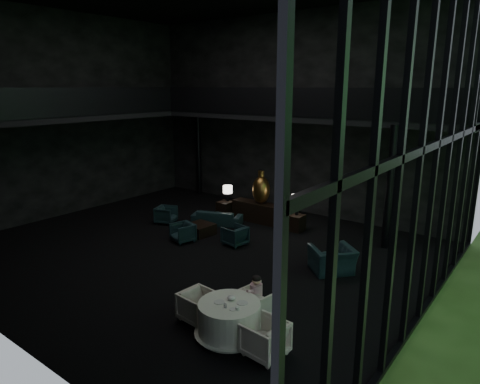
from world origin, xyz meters
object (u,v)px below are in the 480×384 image
Objects in this scene: lounge_armchair_south at (183,232)px; dining_chair_west at (198,305)px; side_table_left at (225,209)px; dining_chair_east at (265,337)px; console at (261,213)px; window_armchair at (332,255)px; bronze_urn at (261,190)px; sofa at (217,216)px; side_table_right at (296,223)px; table_lamp_right at (297,201)px; child at (256,288)px; dining_table at (229,321)px; dining_chair_north at (260,301)px; lounge_armchair_west at (166,215)px; coffee_table at (200,229)px; table_lamp_left at (228,190)px.

dining_chair_west is (3.84, -3.39, 0.04)m from lounge_armchair_south.
side_table_left is 0.75× the size of dining_chair_east.
window_armchair reaches higher than console.
bronze_urn reaches higher than sofa.
side_table_right is 0.79× the size of table_lamp_right.
dining_chair_east is at bearing -64.52° from side_table_right.
child reaches higher than side_table_left.
bronze_urn is at bearing 92.20° from lounge_armchair_south.
child reaches higher than dining_chair_west.
console is 3.68× the size of lounge_armchair_south.
window_armchair is 4.37m from dining_chair_west.
sofa is at bearing -66.96° from side_table_left.
bronze_urn is 7.93m from dining_table.
dining_chair_north is (-0.28, -3.15, -0.18)m from window_armchair.
dining_chair_east is (7.72, -4.63, 0.07)m from lounge_armchair_west.
window_armchair is 5.17m from coffee_table.
side_table_left is 3.21m from side_table_right.
console is 4.00× the size of child.
dining_chair_north is at bearing -55.42° from console.
dining_table is at bearing -60.22° from bronze_urn.
dining_table is 1.00m from child.
side_table_left is 0.49× the size of window_armchair.
bronze_urn is 1.96m from sofa.
lounge_armchair_south is 0.75× the size of coffee_table.
dining_table is 2.06× the size of dining_chair_west.
dining_chair_west is (3.88, -4.28, 0.17)m from coffee_table.
table_lamp_right is 0.94× the size of dining_chair_east.
coffee_table is 5.99m from child.
dining_table reaches higher than dining_chair_west.
child reaches higher than lounge_armchair_south.
dining_chair_east is at bearing -37.50° from coffee_table.
side_table_right is at bearing -149.53° from dining_chair_east.
dining_chair_north is at bearing -33.79° from coffee_table.
window_armchair reaches higher than side_table_left.
coffee_table is (-0.91, -2.49, -0.19)m from console.
lounge_armchair_south is (-0.88, -3.38, -0.06)m from console.
lounge_armchair_south is 1.09× the size of child.
table_lamp_right is (3.20, 0.04, 0.07)m from table_lamp_left.
dining_chair_west is at bearing -47.82° from coffee_table.
sofa is (-2.78, -1.21, -0.80)m from table_lamp_right.
table_lamp_right is 4.26m from lounge_armchair_south.
table_lamp_left is 0.85× the size of table_lamp_right.
window_armchair is (5.12, 0.78, 0.21)m from lounge_armchair_south.
lounge_armchair_west is 0.78× the size of coffee_table.
console is at bearing -80.83° from window_armchair.
bronze_urn reaches higher than dining_chair_north.
coffee_table is 5.87m from dining_chair_north.
sofa is 8.33m from dining_chair_east.
console is 7.39m from dining_chair_west.
dining_table reaches higher than lounge_armchair_south.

